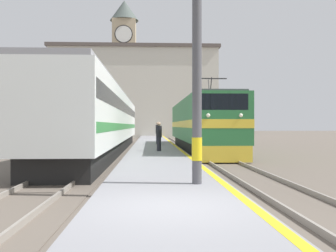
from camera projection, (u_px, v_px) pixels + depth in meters
ground_plane at (154, 145)px, 37.35m from camera, size 200.00×200.00×0.00m
platform at (154, 146)px, 32.36m from camera, size 3.32×140.00×0.38m
rail_track_near at (193, 148)px, 32.51m from camera, size 2.84×140.00×0.16m
rail_track_far at (112, 148)px, 32.19m from camera, size 2.83×140.00×0.16m
locomotive_train at (200, 125)px, 28.11m from camera, size 2.92×18.47×4.74m
passenger_train at (106, 120)px, 27.56m from camera, size 2.92×32.01×4.19m
catenary_mast at (201, 16)px, 10.17m from camera, size 2.71×0.27×8.69m
person_on_platform at (158, 133)px, 31.78m from camera, size 0.34×0.34×1.78m
second_waiting_passenger at (159, 136)px, 23.24m from camera, size 0.34×0.34×1.71m
clock_tower at (124, 64)px, 69.83m from camera, size 5.05×5.05×24.17m
station_building at (135, 93)px, 61.25m from camera, size 25.50×9.07×13.88m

